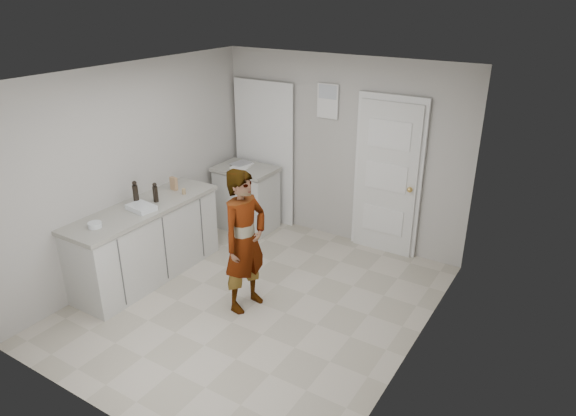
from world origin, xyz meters
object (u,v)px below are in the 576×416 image
Objects in this scene: cake_mix_box at (174,184)px; spice_jar at (184,191)px; oil_cruet_b at (136,193)px; baking_dish at (141,208)px; oil_cruet_a at (155,193)px; egg_bowl at (95,225)px; person at (245,241)px.

spice_jar is (0.21, -0.05, -0.05)m from cake_mix_box.
baking_dish is (0.16, -0.08, -0.11)m from oil_cruet_b.
oil_cruet_a reaches higher than egg_bowl.
oil_cruet_a reaches higher than spice_jar.
person is 1.31m from spice_jar.
person is at bearing -3.04° from oil_cruet_a.
cake_mix_box is 0.48× the size of baking_dish.
oil_cruet_a reaches higher than baking_dish.
oil_cruet_b is 2.04× the size of egg_bowl.
cake_mix_box is 1.26m from egg_bowl.
person is 9.67× the size of cake_mix_box.
baking_dish is 2.37× the size of egg_bowl.
oil_cruet_b is (-1.48, -0.11, 0.27)m from person.
person is 22.39× the size of spice_jar.
oil_cruet_a is (-0.11, -0.35, 0.08)m from spice_jar.
spice_jar is 0.29× the size of oil_cruet_a.
baking_dish is (-1.32, -0.19, 0.16)m from person.
spice_jar is at bearing -6.80° from cake_mix_box.
baking_dish is at bearing 83.61° from egg_bowl.
egg_bowl is at bearing -96.39° from baking_dish.
cake_mix_box is 0.41m from oil_cruet_a.
spice_jar is 1.22m from egg_bowl.
person reaches higher than egg_bowl.
baking_dish is at bearing -27.36° from oil_cruet_b.
egg_bowl is (-0.04, -0.85, -0.09)m from oil_cruet_a.
person is 1.34m from baking_dish.
baking_dish is (-0.08, -0.62, -0.01)m from spice_jar.
spice_jar is at bearing 78.56° from person.
egg_bowl is (-0.15, -1.21, -0.01)m from spice_jar.
person is at bearing 8.27° from baking_dish.
egg_bowl is at bearing 127.09° from person.
egg_bowl is at bearing -97.10° from spice_jar.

